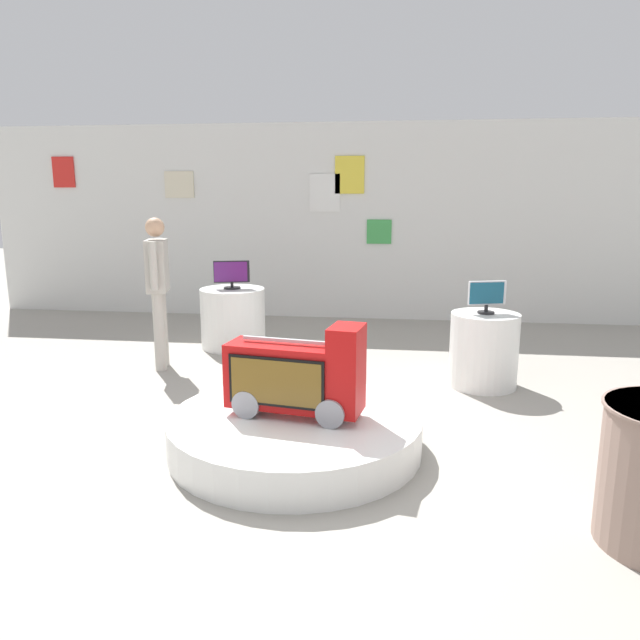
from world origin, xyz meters
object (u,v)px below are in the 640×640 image
at_px(main_display_pedestal, 295,432).
at_px(shopper_browsing_near_truck, 158,282).
at_px(novelty_firetruck_tv, 297,378).
at_px(display_pedestal_left_rear, 484,350).
at_px(tv_on_left_rear, 487,295).
at_px(tv_on_center_rear, 231,274).
at_px(display_pedestal_center_rear, 233,318).

distance_m(main_display_pedestal, shopper_browsing_near_truck, 2.75).
distance_m(main_display_pedestal, novelty_firetruck_tv, 0.42).
height_order(novelty_firetruck_tv, display_pedestal_left_rear, novelty_firetruck_tv).
distance_m(tv_on_left_rear, shopper_browsing_near_truck, 3.40).
relative_size(novelty_firetruck_tv, shopper_browsing_near_truck, 0.64).
xyz_separation_m(tv_on_center_rear, shopper_browsing_near_truck, (-0.53, -0.98, 0.04)).
bearing_deg(display_pedestal_left_rear, display_pedestal_center_rear, 157.79).
xyz_separation_m(display_pedestal_left_rear, shopper_browsing_near_truck, (-3.39, 0.18, 0.59)).
xyz_separation_m(main_display_pedestal, tv_on_center_rear, (-1.28, 2.89, 0.78)).
bearing_deg(tv_on_left_rear, shopper_browsing_near_truck, 176.84).
relative_size(display_pedestal_left_rear, tv_on_left_rear, 2.00).
xyz_separation_m(main_display_pedestal, tv_on_left_rear, (1.59, 1.72, 0.78)).
height_order(main_display_pedestal, shopper_browsing_near_truck, shopper_browsing_near_truck).
bearing_deg(novelty_firetruck_tv, tv_on_center_rear, 114.03).
xyz_separation_m(novelty_firetruck_tv, tv_on_left_rear, (1.57, 1.73, 0.35)).
height_order(tv_on_left_rear, tv_on_center_rear, tv_on_center_rear).
xyz_separation_m(display_pedestal_left_rear, tv_on_center_rear, (-2.86, 1.16, 0.55)).
relative_size(main_display_pedestal, display_pedestal_left_rear, 2.56).
bearing_deg(novelty_firetruck_tv, main_display_pedestal, 151.09).
xyz_separation_m(novelty_firetruck_tv, shopper_browsing_near_truck, (-1.82, 1.92, 0.40)).
relative_size(novelty_firetruck_tv, display_pedestal_center_rear, 1.31).
bearing_deg(tv_on_center_rear, display_pedestal_center_rear, 74.49).
xyz_separation_m(tv_on_left_rear, shopper_browsing_near_truck, (-3.39, 0.19, 0.04)).
relative_size(novelty_firetruck_tv, tv_on_left_rear, 2.83).
distance_m(novelty_firetruck_tv, tv_on_left_rear, 2.36).
bearing_deg(novelty_firetruck_tv, display_pedestal_center_rear, 113.98).
height_order(main_display_pedestal, tv_on_center_rear, tv_on_center_rear).
relative_size(tv_on_left_rear, display_pedestal_center_rear, 0.46).
bearing_deg(display_pedestal_center_rear, tv_on_left_rear, -22.28).
bearing_deg(display_pedestal_center_rear, tv_on_center_rear, -105.51).
height_order(novelty_firetruck_tv, shopper_browsing_near_truck, shopper_browsing_near_truck).
bearing_deg(display_pedestal_center_rear, display_pedestal_left_rear, -22.21).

